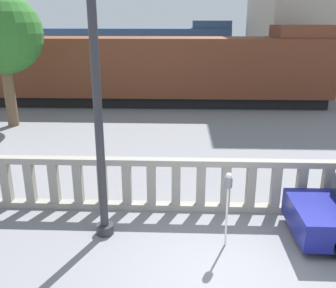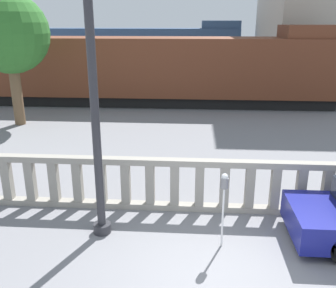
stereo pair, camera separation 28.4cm
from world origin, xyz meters
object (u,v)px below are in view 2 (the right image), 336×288
(parking_meter, at_px, (224,190))
(train_far, at_px, (112,49))
(lamppost, at_px, (92,72))
(tree_left, at_px, (9,34))
(train_near, at_px, (153,69))

(parking_meter, bearing_deg, train_far, 106.59)
(lamppost, bearing_deg, tree_left, 123.98)
(parking_meter, xyz_separation_m, tree_left, (-7.95, 8.48, 2.48))
(lamppost, bearing_deg, parking_meter, -7.42)
(train_near, height_order, train_far, train_far)
(parking_meter, height_order, train_near, train_near)
(train_far, bearing_deg, lamppost, -78.48)
(lamppost, distance_m, train_far, 25.53)
(parking_meter, bearing_deg, tree_left, 133.14)
(lamppost, relative_size, parking_meter, 3.79)
(lamppost, height_order, tree_left, lamppost)
(train_near, height_order, tree_left, tree_left)
(train_near, bearing_deg, train_far, 111.18)
(train_near, bearing_deg, parking_meter, -78.00)
(parking_meter, relative_size, tree_left, 0.29)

